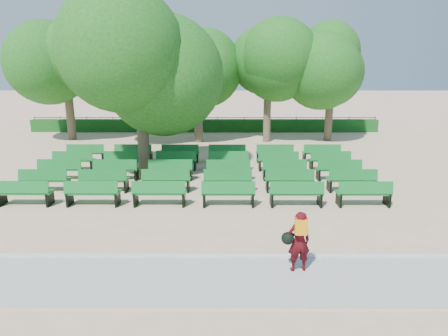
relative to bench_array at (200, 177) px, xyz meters
name	(u,v)px	position (x,y,z in m)	size (l,w,h in m)	color
ground	(188,187)	(-0.44, -1.14, -0.10)	(120.00, 120.00, 0.00)	tan
paving	(160,280)	(-0.44, -8.54, -0.07)	(30.00, 2.20, 0.06)	#A6A6A2
curb	(167,256)	(-0.44, -7.39, -0.05)	(30.00, 0.12, 0.10)	silver
hedge	(204,126)	(-0.44, 12.86, 0.35)	(26.00, 0.70, 0.90)	#155219
fence	(205,131)	(-0.44, 13.26, -0.10)	(26.00, 0.10, 1.02)	black
tree_line	(202,142)	(-0.44, 8.86, -0.10)	(21.80, 6.80, 7.04)	#20651B
bench_array	(200,177)	(0.00, 0.00, 0.00)	(1.94, 0.67, 1.21)	#137129
tree_among	(139,68)	(-2.59, 0.70, 4.74)	(5.36, 5.36, 7.27)	brown
person	(298,241)	(2.89, -8.12, 0.76)	(0.75, 0.47, 1.54)	#41090F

